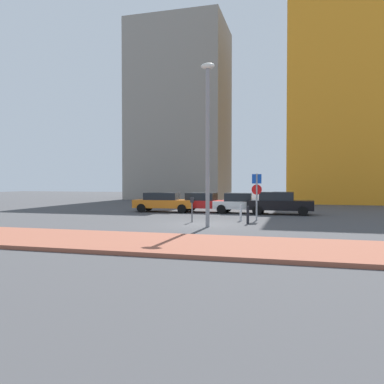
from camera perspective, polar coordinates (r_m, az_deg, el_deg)
name	(u,v)px	position (r m, az deg, el deg)	size (l,w,h in m)	color
ground_plane	(204,224)	(20.53, 1.84, -4.80)	(120.00, 120.00, 0.00)	#424244
sidewalk_brick	(159,243)	(13.83, -4.97, -7.59)	(40.00, 4.33, 0.14)	#93513D
parked_car_orange	(164,202)	(28.98, -4.23, -1.45)	(4.64, 2.26, 1.44)	orange
parked_car_red	(205,202)	(28.65, 1.91, -1.51)	(4.28, 2.10, 1.44)	red
parked_car_white	(240,203)	(27.97, 7.19, -1.59)	(4.07, 2.24, 1.46)	white
parked_car_black	(279,203)	(27.30, 12.85, -1.57)	(4.47, 2.05, 1.57)	black
parking_sign_post	(257,191)	(22.77, 9.59, 0.14)	(0.59, 0.19, 2.74)	gray
parking_meter	(192,206)	(21.47, 0.00, -2.13)	(0.18, 0.14, 1.38)	#4C4C51
street_lamp	(208,133)	(19.27, 2.34, 8.82)	(0.70, 0.36, 8.14)	gray
traffic_bollard_near	(248,215)	(20.75, 8.29, -3.42)	(0.14, 0.14, 0.96)	black
traffic_bollard_mid	(241,213)	(22.36, 7.25, -3.10)	(0.13, 0.13, 0.93)	#B7B7BC
building_colorful_midrise	(351,99)	(49.88, 22.57, 12.63)	(14.28, 17.03, 23.96)	orange
building_under_construction	(180,113)	(52.97, -1.76, 11.67)	(12.42, 10.05, 23.21)	gray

